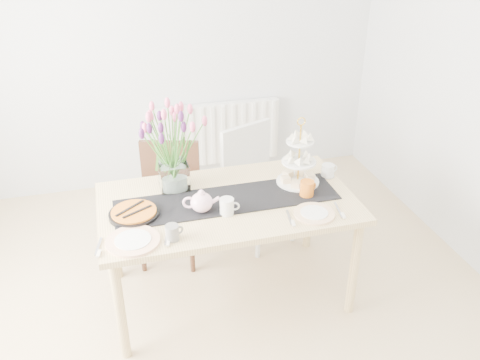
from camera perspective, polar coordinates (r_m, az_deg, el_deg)
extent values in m
plane|color=tan|center=(3.27, -2.31, -18.30)|extent=(4.50, 4.50, 0.00)
plane|color=silver|center=(4.59, -9.27, 14.59)|extent=(4.00, 0.00, 4.00)
cube|color=white|center=(4.88, -2.56, 5.25)|extent=(1.20, 0.08, 0.60)
cube|color=tan|center=(3.20, -1.40, -2.61)|extent=(1.60, 0.90, 0.04)
cylinder|color=tan|center=(3.06, -13.31, -14.06)|extent=(0.06, 0.06, 0.71)
cylinder|color=tan|center=(3.35, 12.70, -9.60)|extent=(0.06, 0.06, 0.71)
cylinder|color=tan|center=(3.66, -14.04, -6.12)|extent=(0.06, 0.06, 0.71)
cylinder|color=tan|center=(3.91, 7.76, -3.02)|extent=(0.06, 0.06, 0.71)
cube|color=#331E12|center=(3.74, -8.04, -2.97)|extent=(0.54, 0.54, 0.04)
cube|color=#331E12|center=(3.80, -7.83, 1.50)|extent=(0.43, 0.16, 0.41)
cylinder|color=#331E12|center=(3.76, -10.94, -7.36)|extent=(0.04, 0.04, 0.42)
cylinder|color=#331E12|center=(3.70, -5.43, -7.55)|extent=(0.04, 0.04, 0.42)
cylinder|color=#331E12|center=(4.05, -9.96, -4.37)|extent=(0.04, 0.04, 0.42)
cylinder|color=#331E12|center=(3.99, -4.87, -4.49)|extent=(0.04, 0.04, 0.42)
cube|color=silver|center=(3.90, 2.49, -0.89)|extent=(0.59, 0.59, 0.04)
cube|color=silver|center=(3.94, 0.64, 3.27)|extent=(0.43, 0.21, 0.43)
cylinder|color=silver|center=(3.82, 2.04, -5.94)|extent=(0.04, 0.04, 0.45)
cylinder|color=silver|center=(4.02, 6.04, -4.13)|extent=(0.04, 0.04, 0.45)
cylinder|color=silver|center=(4.06, -1.17, -3.64)|extent=(0.04, 0.04, 0.45)
cylinder|color=silver|center=(4.25, 2.75, -2.05)|extent=(0.04, 0.04, 0.45)
cube|color=black|center=(3.19, -1.41, -2.24)|extent=(1.40, 0.35, 0.01)
cube|color=silver|center=(3.30, -7.44, 0.46)|extent=(0.18, 0.18, 0.18)
cylinder|color=gold|center=(3.31, 6.67, 2.80)|extent=(0.01, 0.01, 0.42)
cylinder|color=white|center=(3.40, 6.49, -0.14)|extent=(0.28, 0.28, 0.01)
cylinder|color=white|center=(3.33, 6.62, 2.07)|extent=(0.23, 0.23, 0.01)
cylinder|color=white|center=(3.27, 6.76, 4.29)|extent=(0.18, 0.18, 0.01)
cylinder|color=silver|center=(3.50, 9.83, 1.04)|extent=(0.10, 0.10, 0.09)
cylinder|color=black|center=(3.10, -11.80, -3.76)|extent=(0.30, 0.30, 0.03)
cylinder|color=orange|center=(3.09, -11.83, -3.47)|extent=(0.27, 0.27, 0.01)
cylinder|color=slate|center=(2.84, -7.62, -5.88)|extent=(0.10, 0.10, 0.09)
cylinder|color=silver|center=(3.03, -1.49, -2.99)|extent=(0.10, 0.10, 0.10)
cylinder|color=orange|center=(3.24, 7.52, -0.98)|extent=(0.12, 0.12, 0.11)
cylinder|color=white|center=(2.87, -11.93, -6.70)|extent=(0.36, 0.36, 0.02)
cylinder|color=white|center=(3.08, 8.33, -3.75)|extent=(0.29, 0.29, 0.01)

